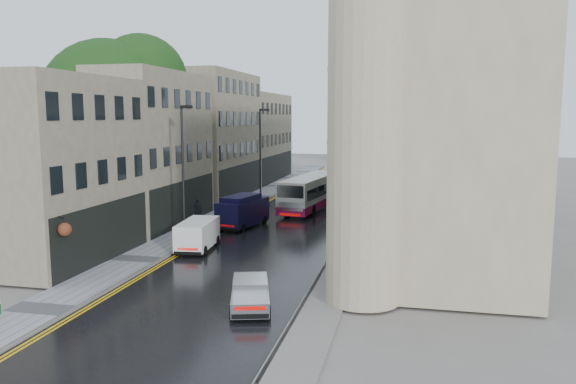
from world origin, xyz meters
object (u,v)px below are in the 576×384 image
at_px(pedestrian, 198,210).
at_px(navy_van, 220,213).
at_px(silver_hatchback, 232,303).
at_px(white_van, 177,240).
at_px(cream_bus, 287,197).
at_px(tree_far, 185,134).
at_px(lamp_post_near, 183,172).
at_px(tree_near, 109,130).
at_px(white_lorry, 340,176).
at_px(lamp_post_far, 260,154).

bearing_deg(pedestrian, navy_van, 155.25).
xyz_separation_m(silver_hatchback, white_van, (-6.30, 9.14, 0.25)).
bearing_deg(silver_hatchback, cream_bus, 81.40).
distance_m(white_van, pedestrian, 9.26).
distance_m(tree_far, navy_van, 16.27).
bearing_deg(white_van, cream_bus, 72.60).
bearing_deg(lamp_post_near, silver_hatchback, -38.88).
height_order(tree_near, white_lorry, tree_near).
xyz_separation_m(tree_far, white_van, (8.05, -20.47, -5.30)).
xyz_separation_m(cream_bus, white_lorry, (3.01, 9.97, 0.71)).
bearing_deg(lamp_post_near, tree_far, 133.78).
relative_size(white_van, pedestrian, 2.10).
bearing_deg(white_van, pedestrian, 99.39).
xyz_separation_m(silver_hatchback, lamp_post_far, (-7.30, 30.92, 3.68)).
bearing_deg(white_van, white_lorry, 70.82).
bearing_deg(tree_near, cream_bus, 31.50).
xyz_separation_m(white_lorry, navy_van, (-6.16, -17.25, -0.94)).
distance_m(tree_far, white_van, 22.63).
distance_m(white_lorry, silver_hatchback, 33.70).
distance_m(white_van, lamp_post_far, 22.07).
height_order(navy_van, lamp_post_near, lamp_post_near).
relative_size(cream_bus, white_van, 2.64).
bearing_deg(tree_near, pedestrian, 13.88).
bearing_deg(navy_van, tree_far, 133.32).
bearing_deg(white_lorry, white_van, -96.87).
distance_m(cream_bus, lamp_post_far, 8.85).
relative_size(pedestrian, lamp_post_near, 0.22).
bearing_deg(tree_far, silver_hatchback, -64.14).
xyz_separation_m(navy_van, lamp_post_near, (-1.42, -3.02, 3.13)).
height_order(cream_bus, lamp_post_near, lamp_post_near).
height_order(white_van, navy_van, navy_van).
distance_m(white_lorry, navy_van, 18.34).
relative_size(tree_far, white_van, 3.11).
relative_size(tree_near, cream_bus, 1.32).
relative_size(lamp_post_near, lamp_post_far, 1.00).
height_order(pedestrian, lamp_post_near, lamp_post_near).
bearing_deg(tree_far, lamp_post_near, -67.58).
distance_m(tree_far, lamp_post_near, 17.64).
relative_size(tree_far, pedestrian, 6.54).
relative_size(cream_bus, pedestrian, 5.54).
bearing_deg(cream_bus, pedestrian, -127.06).
bearing_deg(white_van, navy_van, 84.55).
relative_size(silver_hatchback, navy_van, 0.73).
xyz_separation_m(cream_bus, lamp_post_far, (-4.21, 7.22, 2.89)).
height_order(white_lorry, navy_van, white_lorry).
xyz_separation_m(navy_van, pedestrian, (-2.36, 1.69, -0.16)).
bearing_deg(white_lorry, silver_hatchback, -82.50).
bearing_deg(lamp_post_near, cream_bus, 87.42).
bearing_deg(silver_hatchback, pedestrian, 99.38).
xyz_separation_m(lamp_post_near, lamp_post_far, (0.36, 17.52, -0.00)).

